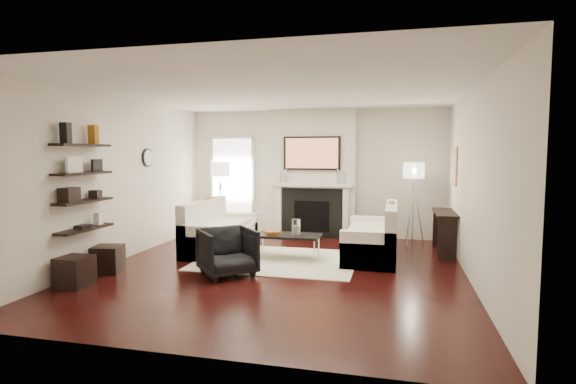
% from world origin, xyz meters
% --- Properties ---
extents(room_envelope, '(6.00, 6.00, 6.00)m').
position_xyz_m(room_envelope, '(0.00, 0.00, 1.35)').
color(room_envelope, black).
rests_on(room_envelope, ground).
extents(chimney_breast, '(1.80, 0.25, 2.70)m').
position_xyz_m(chimney_breast, '(0.00, 2.88, 1.35)').
color(chimney_breast, silver).
rests_on(chimney_breast, floor).
extents(fireplace_surround, '(1.30, 0.02, 1.04)m').
position_xyz_m(fireplace_surround, '(0.00, 2.74, 0.52)').
color(fireplace_surround, black).
rests_on(fireplace_surround, floor).
extents(firebox, '(0.75, 0.02, 0.65)m').
position_xyz_m(firebox, '(0.00, 2.73, 0.45)').
color(firebox, black).
rests_on(firebox, floor).
extents(mantel_pilaster_l, '(0.12, 0.08, 1.10)m').
position_xyz_m(mantel_pilaster_l, '(-0.72, 2.71, 0.55)').
color(mantel_pilaster_l, white).
rests_on(mantel_pilaster_l, floor).
extents(mantel_pilaster_r, '(0.12, 0.08, 1.10)m').
position_xyz_m(mantel_pilaster_r, '(0.72, 2.71, 0.55)').
color(mantel_pilaster_r, white).
rests_on(mantel_pilaster_r, floor).
extents(mantel_shelf, '(1.70, 0.18, 0.07)m').
position_xyz_m(mantel_shelf, '(0.00, 2.69, 1.12)').
color(mantel_shelf, white).
rests_on(mantel_shelf, chimney_breast).
extents(tv_body, '(1.20, 0.06, 0.70)m').
position_xyz_m(tv_body, '(0.00, 2.71, 1.78)').
color(tv_body, black).
rests_on(tv_body, chimney_breast).
extents(tv_screen, '(1.10, 0.00, 0.62)m').
position_xyz_m(tv_screen, '(0.00, 2.68, 1.78)').
color(tv_screen, '#BF723F').
rests_on(tv_screen, tv_body).
extents(candlestick_l_tall, '(0.04, 0.04, 0.30)m').
position_xyz_m(candlestick_l_tall, '(-0.55, 2.70, 1.30)').
color(candlestick_l_tall, silver).
rests_on(candlestick_l_tall, mantel_shelf).
extents(candlestick_l_short, '(0.04, 0.04, 0.24)m').
position_xyz_m(candlestick_l_short, '(-0.68, 2.70, 1.27)').
color(candlestick_l_short, silver).
rests_on(candlestick_l_short, mantel_shelf).
extents(candlestick_r_tall, '(0.04, 0.04, 0.30)m').
position_xyz_m(candlestick_r_tall, '(0.55, 2.70, 1.30)').
color(candlestick_r_tall, silver).
rests_on(candlestick_r_tall, mantel_shelf).
extents(candlestick_r_short, '(0.04, 0.04, 0.24)m').
position_xyz_m(candlestick_r_short, '(0.68, 2.70, 1.27)').
color(candlestick_r_short, silver).
rests_on(candlestick_r_short, mantel_shelf).
extents(hallway_panel, '(0.90, 0.02, 2.10)m').
position_xyz_m(hallway_panel, '(-1.85, 2.98, 1.05)').
color(hallway_panel, white).
rests_on(hallway_panel, floor).
extents(door_trim_l, '(0.06, 0.06, 2.16)m').
position_xyz_m(door_trim_l, '(-2.33, 2.96, 1.05)').
color(door_trim_l, white).
rests_on(door_trim_l, floor).
extents(door_trim_r, '(0.06, 0.06, 2.16)m').
position_xyz_m(door_trim_r, '(-1.37, 2.96, 1.05)').
color(door_trim_r, white).
rests_on(door_trim_r, floor).
extents(door_trim_top, '(1.02, 0.06, 0.06)m').
position_xyz_m(door_trim_top, '(-1.85, 2.96, 2.13)').
color(door_trim_top, white).
rests_on(door_trim_top, wall_back).
extents(rug, '(2.60, 2.00, 0.01)m').
position_xyz_m(rug, '(-0.18, 0.60, 0.01)').
color(rug, beige).
rests_on(rug, floor).
extents(loveseat_left_base, '(0.85, 1.80, 0.42)m').
position_xyz_m(loveseat_left_base, '(-1.37, 1.03, 0.21)').
color(loveseat_left_base, white).
rests_on(loveseat_left_base, floor).
extents(loveseat_left_back, '(0.18, 1.80, 0.80)m').
position_xyz_m(loveseat_left_back, '(-1.70, 1.03, 0.53)').
color(loveseat_left_back, white).
rests_on(loveseat_left_back, floor).
extents(loveseat_left_arm_n, '(0.85, 0.18, 0.60)m').
position_xyz_m(loveseat_left_arm_n, '(-1.37, 0.22, 0.30)').
color(loveseat_left_arm_n, white).
rests_on(loveseat_left_arm_n, floor).
extents(loveseat_left_arm_s, '(0.85, 0.18, 0.60)m').
position_xyz_m(loveseat_left_arm_s, '(-1.37, 1.84, 0.30)').
color(loveseat_left_arm_s, white).
rests_on(loveseat_left_arm_s, floor).
extents(loveseat_left_cushion, '(0.63, 1.44, 0.10)m').
position_xyz_m(loveseat_left_cushion, '(-1.32, 1.03, 0.47)').
color(loveseat_left_cushion, white).
rests_on(loveseat_left_cushion, loveseat_left_base).
extents(pillow_left_orange, '(0.10, 0.42, 0.42)m').
position_xyz_m(pillow_left_orange, '(-1.70, 1.33, 0.73)').
color(pillow_left_orange, '#935812').
rests_on(pillow_left_orange, loveseat_left_cushion).
extents(pillow_left_charcoal, '(0.10, 0.40, 0.40)m').
position_xyz_m(pillow_left_charcoal, '(-1.70, 0.73, 0.72)').
color(pillow_left_charcoal, black).
rests_on(pillow_left_charcoal, loveseat_left_cushion).
extents(loveseat_right_base, '(0.85, 1.80, 0.42)m').
position_xyz_m(loveseat_right_base, '(1.32, 1.13, 0.21)').
color(loveseat_right_base, white).
rests_on(loveseat_right_base, floor).
extents(loveseat_right_back, '(0.18, 1.80, 0.80)m').
position_xyz_m(loveseat_right_back, '(1.66, 1.13, 0.53)').
color(loveseat_right_back, white).
rests_on(loveseat_right_back, floor).
extents(loveseat_right_arm_n, '(0.85, 0.18, 0.60)m').
position_xyz_m(loveseat_right_arm_n, '(1.32, 0.32, 0.30)').
color(loveseat_right_arm_n, white).
rests_on(loveseat_right_arm_n, floor).
extents(loveseat_right_arm_s, '(0.85, 0.18, 0.60)m').
position_xyz_m(loveseat_right_arm_s, '(1.32, 1.94, 0.30)').
color(loveseat_right_arm_s, white).
rests_on(loveseat_right_arm_s, floor).
extents(loveseat_right_cushion, '(0.63, 1.44, 0.10)m').
position_xyz_m(loveseat_right_cushion, '(1.27, 1.13, 0.47)').
color(loveseat_right_cushion, white).
rests_on(loveseat_right_cushion, loveseat_right_base).
extents(pillow_right_orange, '(0.10, 0.42, 0.42)m').
position_xyz_m(pillow_right_orange, '(1.66, 1.43, 0.73)').
color(pillow_right_orange, '#935812').
rests_on(pillow_right_orange, loveseat_right_cushion).
extents(pillow_right_charcoal, '(0.10, 0.40, 0.40)m').
position_xyz_m(pillow_right_charcoal, '(1.66, 0.83, 0.72)').
color(pillow_right_charcoal, black).
rests_on(pillow_right_charcoal, loveseat_right_cushion).
extents(coffee_table, '(1.10, 0.55, 0.04)m').
position_xyz_m(coffee_table, '(-0.04, 0.74, 0.40)').
color(coffee_table, black).
rests_on(coffee_table, floor).
extents(coffee_leg_nw, '(0.02, 0.02, 0.38)m').
position_xyz_m(coffee_leg_nw, '(-0.54, 0.52, 0.19)').
color(coffee_leg_nw, silver).
rests_on(coffee_leg_nw, floor).
extents(coffee_leg_ne, '(0.02, 0.02, 0.38)m').
position_xyz_m(coffee_leg_ne, '(0.46, 0.52, 0.19)').
color(coffee_leg_ne, silver).
rests_on(coffee_leg_ne, floor).
extents(coffee_leg_sw, '(0.02, 0.02, 0.38)m').
position_xyz_m(coffee_leg_sw, '(-0.54, 0.96, 0.19)').
color(coffee_leg_sw, silver).
rests_on(coffee_leg_sw, floor).
extents(coffee_leg_se, '(0.02, 0.02, 0.38)m').
position_xyz_m(coffee_leg_se, '(0.46, 0.96, 0.19)').
color(coffee_leg_se, silver).
rests_on(coffee_leg_se, floor).
extents(hurricane_glass, '(0.14, 0.14, 0.25)m').
position_xyz_m(hurricane_glass, '(0.11, 0.74, 0.56)').
color(hurricane_glass, white).
rests_on(hurricane_glass, coffee_table).
extents(hurricane_candle, '(0.11, 0.11, 0.17)m').
position_xyz_m(hurricane_candle, '(0.11, 0.74, 0.50)').
color(hurricane_candle, white).
rests_on(hurricane_candle, coffee_table).
extents(copper_bowl, '(0.28, 0.28, 0.05)m').
position_xyz_m(copper_bowl, '(-0.29, 0.74, 0.45)').
color(copper_bowl, '#C66421').
rests_on(copper_bowl, coffee_table).
extents(armchair, '(1.01, 1.00, 0.76)m').
position_xyz_m(armchair, '(-0.66, -0.44, 0.38)').
color(armchair, black).
rests_on(armchair, floor).
extents(lamp_left_post, '(0.02, 0.02, 1.20)m').
position_xyz_m(lamp_left_post, '(-1.85, 2.24, 0.60)').
color(lamp_left_post, silver).
rests_on(lamp_left_post, floor).
extents(lamp_left_shade, '(0.40, 0.40, 0.30)m').
position_xyz_m(lamp_left_shade, '(-1.85, 2.24, 1.45)').
color(lamp_left_shade, white).
rests_on(lamp_left_shade, lamp_left_post).
extents(lamp_left_leg_a, '(0.25, 0.02, 1.23)m').
position_xyz_m(lamp_left_leg_a, '(-1.74, 2.24, 0.60)').
color(lamp_left_leg_a, silver).
rests_on(lamp_left_leg_a, floor).
extents(lamp_left_leg_b, '(0.14, 0.22, 1.23)m').
position_xyz_m(lamp_left_leg_b, '(-1.91, 2.33, 0.60)').
color(lamp_left_leg_b, silver).
rests_on(lamp_left_leg_b, floor).
extents(lamp_left_leg_c, '(0.14, 0.22, 1.23)m').
position_xyz_m(lamp_left_leg_c, '(-1.91, 2.14, 0.60)').
color(lamp_left_leg_c, silver).
rests_on(lamp_left_leg_c, floor).
extents(lamp_right_post, '(0.02, 0.02, 1.20)m').
position_xyz_m(lamp_right_post, '(2.05, 2.50, 0.60)').
color(lamp_right_post, silver).
rests_on(lamp_right_post, floor).
extents(lamp_right_shade, '(0.40, 0.40, 0.30)m').
position_xyz_m(lamp_right_shade, '(2.05, 2.50, 1.45)').
color(lamp_right_shade, white).
rests_on(lamp_right_shade, lamp_right_post).
extents(lamp_right_leg_a, '(0.25, 0.02, 1.23)m').
position_xyz_m(lamp_right_leg_a, '(2.16, 2.50, 0.60)').
color(lamp_right_leg_a, silver).
rests_on(lamp_right_leg_a, floor).
extents(lamp_right_leg_b, '(0.14, 0.22, 1.23)m').
position_xyz_m(lamp_right_leg_b, '(2.00, 2.60, 0.60)').
color(lamp_right_leg_b, silver).
rests_on(lamp_right_leg_b, floor).
extents(lamp_right_leg_c, '(0.14, 0.22, 1.23)m').
position_xyz_m(lamp_right_leg_c, '(1.99, 2.41, 0.60)').
color(lamp_right_leg_c, silver).
rests_on(lamp_right_leg_c, floor).
extents(console_top, '(0.35, 1.20, 0.04)m').
position_xyz_m(console_top, '(2.57, 1.80, 0.73)').
color(console_top, black).
rests_on(console_top, floor).
extents(console_leg_n, '(0.30, 0.04, 0.71)m').
position_xyz_m(console_leg_n, '(2.57, 1.25, 0.35)').
color(console_leg_n, black).
rests_on(console_leg_n, floor).
extents(console_leg_s, '(0.30, 0.04, 0.71)m').
position_xyz_m(console_leg_s, '(2.57, 2.35, 0.35)').
color(console_leg_s, black).
rests_on(console_leg_s, floor).
extents(wall_art, '(0.03, 0.70, 0.70)m').
position_xyz_m(wall_art, '(2.73, 2.05, 1.55)').
color(wall_art, tan).
rests_on(wall_art, wall_right).
extents(shelf_bottom, '(0.25, 1.00, 0.03)m').
position_xyz_m(shelf_bottom, '(-2.62, -1.00, 0.70)').
color(shelf_bottom, black).
rests_on(shelf_bottom, wall_left).
extents(shelf_lower, '(0.25, 1.00, 0.04)m').
position_xyz_m(shelf_lower, '(-2.62, -1.00, 1.10)').
color(shelf_lower, black).
rests_on(shelf_lower, wall_left).
extents(shelf_upper, '(0.25, 1.00, 0.04)m').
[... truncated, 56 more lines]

